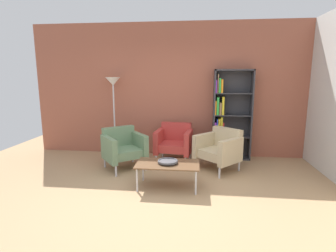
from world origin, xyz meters
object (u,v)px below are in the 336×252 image
(coffee_table_low, at_px, (168,165))
(decorative_bowl, at_px, (168,161))
(armchair_spare_guest, at_px, (174,141))
(armchair_corner_red, at_px, (219,148))
(armchair_by_bookshelf, at_px, (123,147))
(floor_lamp_torchiere, at_px, (113,91))
(bookshelf_tall, at_px, (228,117))

(coffee_table_low, distance_m, decorative_bowl, 0.07)
(armchair_spare_guest, bearing_deg, armchair_corner_red, -19.41)
(armchair_by_bookshelf, relative_size, floor_lamp_torchiere, 0.55)
(bookshelf_tall, xyz_separation_m, armchair_spare_guest, (-1.11, -0.32, -0.50))
(coffee_table_low, xyz_separation_m, armchair_corner_red, (0.88, 0.93, 0.05))
(decorative_bowl, xyz_separation_m, floor_lamp_torchiere, (-1.37, 1.59, 1.01))
(armchair_by_bookshelf, distance_m, armchair_corner_red, 1.84)
(coffee_table_low, relative_size, armchair_by_bookshelf, 1.05)
(coffee_table_low, xyz_separation_m, floor_lamp_torchiere, (-1.37, 1.59, 1.08))
(coffee_table_low, bearing_deg, floor_lamp_torchiere, 130.70)
(bookshelf_tall, distance_m, armchair_spare_guest, 1.26)
(bookshelf_tall, height_order, armchair_spare_guest, bookshelf_tall)
(armchair_corner_red, xyz_separation_m, armchair_spare_guest, (-0.90, 0.43, 0.00))
(armchair_by_bookshelf, relative_size, armchair_corner_red, 1.00)
(coffee_table_low, relative_size, decorative_bowl, 3.12)
(decorative_bowl, distance_m, armchair_spare_guest, 1.37)
(coffee_table_low, height_order, armchair_by_bookshelf, armchair_by_bookshelf)
(coffee_table_low, bearing_deg, bookshelf_tall, 57.12)
(coffee_table_low, distance_m, armchair_spare_guest, 1.37)
(decorative_bowl, bearing_deg, coffee_table_low, -79.38)
(coffee_table_low, bearing_deg, decorative_bowl, 100.62)
(floor_lamp_torchiere, bearing_deg, armchair_spare_guest, -9.48)
(armchair_corner_red, bearing_deg, floor_lamp_torchiere, -153.12)
(decorative_bowl, distance_m, floor_lamp_torchiere, 2.33)
(bookshelf_tall, distance_m, armchair_by_bookshelf, 2.28)
(armchair_corner_red, xyz_separation_m, floor_lamp_torchiere, (-2.25, 0.66, 1.03))
(bookshelf_tall, xyz_separation_m, floor_lamp_torchiere, (-2.46, -0.10, 0.54))
(bookshelf_tall, bearing_deg, armchair_by_bookshelf, -156.84)
(coffee_table_low, distance_m, armchair_corner_red, 1.28)
(coffee_table_low, height_order, floor_lamp_torchiere, floor_lamp_torchiere)
(bookshelf_tall, xyz_separation_m, armchair_corner_red, (-0.21, -0.75, -0.50))
(decorative_bowl, relative_size, floor_lamp_torchiere, 0.18)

